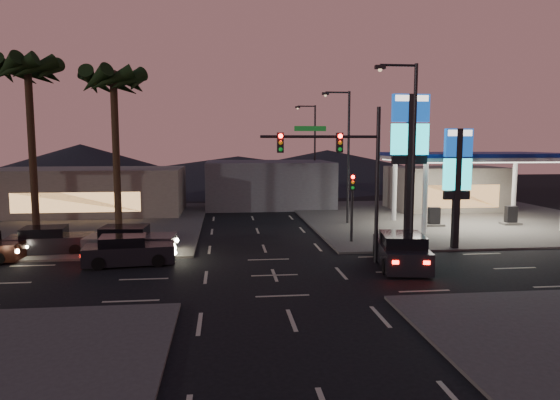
{
  "coord_description": "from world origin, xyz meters",
  "views": [
    {
      "loc": [
        -2.29,
        -22.74,
        6.19
      ],
      "look_at": [
        0.81,
        4.9,
        3.0
      ],
      "focal_mm": 32.0,
      "sensor_mm": 36.0,
      "label": 1
    }
  ],
  "objects": [
    {
      "name": "suv_station",
      "position": [
        6.49,
        0.97,
        0.8
      ],
      "size": [
        2.99,
        5.41,
        1.71
      ],
      "color": "black",
      "rests_on": "ground"
    },
    {
      "name": "convenience_store",
      "position": [
        18.0,
        21.0,
        2.0
      ],
      "size": [
        10.0,
        6.0,
        4.0
      ],
      "primitive_type": "cube",
      "color": "#726B5B",
      "rests_on": "ground"
    },
    {
      "name": "building_far_west",
      "position": [
        -14.0,
        22.0,
        2.0
      ],
      "size": [
        16.0,
        8.0,
        4.0
      ],
      "primitive_type": "cube",
      "color": "#726B5B",
      "rests_on": "ground"
    },
    {
      "name": "corner_lot_nw",
      "position": [
        -16.0,
        16.0,
        0.06
      ],
      "size": [
        24.0,
        24.0,
        0.12
      ],
      "primitive_type": "cube",
      "color": "#47443F",
      "rests_on": "ground"
    },
    {
      "name": "building_far_mid",
      "position": [
        2.0,
        26.0,
        2.2
      ],
      "size": [
        12.0,
        9.0,
        4.4
      ],
      "primitive_type": "cube",
      "color": "#4C4C51",
      "rests_on": "ground"
    },
    {
      "name": "pylon_sign_short",
      "position": [
        11.0,
        4.5,
        4.66
      ],
      "size": [
        1.6,
        0.35,
        7.0
      ],
      "color": "black",
      "rests_on": "ground"
    },
    {
      "name": "car_lane_b_mid",
      "position": [
        -12.09,
        6.04,
        0.7
      ],
      "size": [
        4.8,
        2.38,
        1.52
      ],
      "color": "black",
      "rests_on": "ground"
    },
    {
      "name": "hill_left",
      "position": [
        -25.0,
        60.0,
        3.0
      ],
      "size": [
        40.0,
        40.0,
        6.0
      ],
      "primitive_type": "cone",
      "color": "black",
      "rests_on": "ground"
    },
    {
      "name": "streetlight_mid",
      "position": [
        6.79,
        14.0,
        5.72
      ],
      "size": [
        2.14,
        0.25,
        10.0
      ],
      "color": "black",
      "rests_on": "ground"
    },
    {
      "name": "palm_a",
      "position": [
        -9.0,
        9.5,
        9.43
      ],
      "size": [
        4.41,
        4.41,
        10.86
      ],
      "color": "black",
      "rests_on": "ground"
    },
    {
      "name": "corner_lot_ne",
      "position": [
        16.0,
        16.0,
        0.06
      ],
      "size": [
        24.0,
        24.0,
        0.12
      ],
      "primitive_type": "cube",
      "color": "#47443F",
      "rests_on": "ground"
    },
    {
      "name": "hill_center",
      "position": [
        0.0,
        60.0,
        2.0
      ],
      "size": [
        60.0,
        60.0,
        4.0
      ],
      "primitive_type": "cone",
      "color": "black",
      "rests_on": "ground"
    },
    {
      "name": "pedestal_signal",
      "position": [
        5.5,
        6.98,
        2.92
      ],
      "size": [
        0.32,
        0.39,
        4.3
      ],
      "color": "black",
      "rests_on": "ground"
    },
    {
      "name": "ground",
      "position": [
        0.0,
        0.0,
        0.0
      ],
      "size": [
        140.0,
        140.0,
        0.0
      ],
      "primitive_type": "plane",
      "color": "black",
      "rests_on": "ground"
    },
    {
      "name": "palm_b",
      "position": [
        -14.0,
        9.5,
        9.97
      ],
      "size": [
        4.41,
        4.41,
        11.46
      ],
      "color": "black",
      "rests_on": "ground"
    },
    {
      "name": "car_lane_a_front",
      "position": [
        -7.21,
        2.95,
        0.7
      ],
      "size": [
        4.75,
        2.37,
        1.5
      ],
      "color": "black",
      "rests_on": "ground"
    },
    {
      "name": "streetlight_far",
      "position": [
        6.79,
        28.0,
        5.72
      ],
      "size": [
        2.14,
        0.25,
        10.0
      ],
      "color": "black",
      "rests_on": "ground"
    },
    {
      "name": "pylon_sign_tall",
      "position": [
        8.5,
        5.5,
        6.39
      ],
      "size": [
        2.2,
        0.35,
        9.0
      ],
      "color": "black",
      "rests_on": "ground"
    },
    {
      "name": "traffic_signal_mast",
      "position": [
        3.76,
        1.99,
        5.23
      ],
      "size": [
        6.1,
        0.39,
        8.0
      ],
      "color": "black",
      "rests_on": "ground"
    },
    {
      "name": "gas_station",
      "position": [
        16.0,
        12.0,
        5.08
      ],
      "size": [
        12.2,
        8.2,
        5.47
      ],
      "color": "silver",
      "rests_on": "ground"
    },
    {
      "name": "hill_right",
      "position": [
        15.0,
        60.0,
        2.5
      ],
      "size": [
        50.0,
        50.0,
        5.0
      ],
      "primitive_type": "cone",
      "color": "black",
      "rests_on": "ground"
    },
    {
      "name": "streetlight_near",
      "position": [
        6.79,
        1.0,
        5.72
      ],
      "size": [
        2.14,
        0.25,
        10.0
      ],
      "color": "black",
      "rests_on": "ground"
    },
    {
      "name": "car_lane_b_front",
      "position": [
        -7.55,
        5.18,
        0.75
      ],
      "size": [
        5.05,
        2.35,
        1.61
      ],
      "color": "#4C4C4E",
      "rests_on": "ground"
    }
  ]
}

